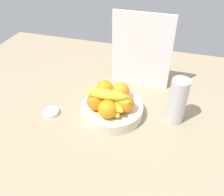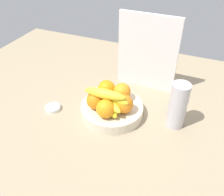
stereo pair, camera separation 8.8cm
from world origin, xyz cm
name	(u,v)px [view 1 (the left image)]	position (x,y,z in cm)	size (l,w,h in cm)	color
ground_plane	(109,118)	(0.00, 0.00, -1.50)	(180.00, 140.00, 3.00)	#9D8B6D
fruit_bowl	(112,110)	(0.70, 1.61, 2.31)	(26.36, 26.36, 4.63)	beige
orange_front_left	(121,91)	(2.85, 7.52, 8.43)	(7.61, 7.61, 7.61)	orange
orange_front_right	(105,89)	(-4.16, 7.16, 8.43)	(7.61, 7.61, 7.61)	orange
orange_center	(96,101)	(-5.01, -2.05, 8.43)	(7.61, 7.61, 7.61)	orange
orange_back_left	(108,109)	(0.95, -5.45, 8.43)	(7.61, 7.61, 7.61)	orange
orange_back_right	(125,103)	(6.52, -0.21, 8.43)	(7.61, 7.61, 7.61)	orange
banana_bunch	(108,99)	(-0.23, -1.42, 9.93)	(18.72, 14.91, 10.60)	yellow
cutting_board	(141,51)	(7.21, 28.22, 18.00)	(28.00, 1.80, 36.00)	white
thermos_tumbler	(178,101)	(26.71, 5.47, 9.85)	(7.20, 7.20, 19.69)	silver
jar_lid	(51,112)	(-24.67, -5.61, 0.76)	(6.68, 6.68, 1.51)	white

